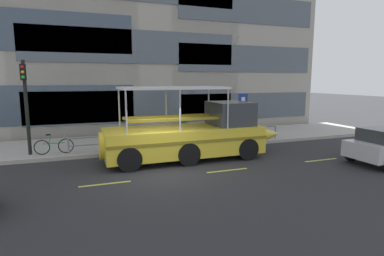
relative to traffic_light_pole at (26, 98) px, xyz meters
The scene contains 11 objects.
ground_plane 7.23m from the traffic_light_pole, 36.04° to the right, with size 120.00×120.00×0.00m, color #2B2B2D.
sidewalk 6.26m from the traffic_light_pole, 17.36° to the left, with size 32.00×4.80×0.18m, color #A8A59E.
curb_edge 6.08m from the traffic_light_pole, ahead, with size 32.00×0.18×0.18m, color #B2ADA3.
lane_centreline 7.81m from the traffic_light_pole, 42.43° to the right, with size 25.80×0.12×0.01m.
curb_guardrail 7.75m from the traffic_light_pole, ahead, with size 11.58×0.09×0.78m.
traffic_light_pole is the anchor object (origin of this frame).
parking_sign 11.31m from the traffic_light_pole, ahead, with size 0.60×0.12×2.67m.
leaned_bicycle 2.49m from the traffic_light_pole, 10.48° to the right, with size 1.74×0.46×0.96m.
duck_tour_boat 7.89m from the traffic_light_pole, 19.46° to the right, with size 8.98×2.55×3.34m.
pedestrian_near_bow 10.53m from the traffic_light_pole, ahead, with size 0.44×0.23×1.55m.
pedestrian_mid_left 7.93m from the traffic_light_pole, ahead, with size 0.44×0.21×1.52m.
Camera 1 is at (-3.14, -11.94, 3.65)m, focal length 29.02 mm.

